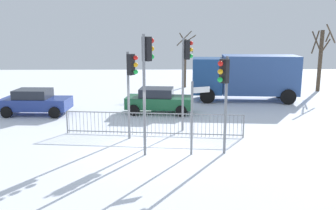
{
  "coord_description": "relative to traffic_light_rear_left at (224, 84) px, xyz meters",
  "views": [
    {
      "loc": [
        0.34,
        -14.01,
        4.79
      ],
      "look_at": [
        0.66,
        2.11,
        1.4
      ],
      "focal_mm": 38.3,
      "sensor_mm": 36.0,
      "label": 1
    }
  ],
  "objects": [
    {
      "name": "car_green_near",
      "position": [
        -2.54,
        7.21,
        -2.04
      ],
      "size": [
        3.97,
        2.29,
        1.47
      ],
      "rotation": [
        0.0,
        0.0,
        -0.12
      ],
      "color": "#195933",
      "rests_on": "ground"
    },
    {
      "name": "direction_sign_post",
      "position": [
        -1.15,
        0.01,
        -1.18
      ],
      "size": [
        0.75,
        0.33,
        2.89
      ],
      "rotation": [
        0.0,
        0.0,
        0.37
      ],
      "color": "slate",
      "rests_on": "ground"
    },
    {
      "name": "traffic_light_foreground_right",
      "position": [
        -1.22,
        3.47,
        0.45
      ],
      "size": [
        0.53,
        0.39,
        4.43
      ],
      "rotation": [
        0.0,
        0.0,
        5.14
      ],
      "color": "slate",
      "rests_on": "ground"
    },
    {
      "name": "ground_plane",
      "position": [
        -2.72,
        0.66,
        -2.8
      ],
      "size": [
        60.0,
        60.0,
        0.0
      ],
      "primitive_type": "plane",
      "color": "white"
    },
    {
      "name": "bare_tree_centre",
      "position": [
        10.09,
        14.54,
        -0.13
      ],
      "size": [
        1.79,
        1.79,
        5.22
      ],
      "color": "#473828",
      "rests_on": "ground"
    },
    {
      "name": "bare_tree_left",
      "position": [
        -0.36,
        16.73,
        -0.46
      ],
      "size": [
        1.64,
        1.6,
        4.72
      ],
      "color": "#473828",
      "rests_on": "ground"
    },
    {
      "name": "car_blue_trailing",
      "position": [
        -9.61,
        6.93,
        -2.04
      ],
      "size": [
        3.89,
        2.11,
        1.47
      ],
      "rotation": [
        0.0,
        0.0,
        -0.06
      ],
      "color": "navy",
      "rests_on": "ground"
    },
    {
      "name": "traffic_light_rear_right",
      "position": [
        -2.92,
        0.06,
        0.6
      ],
      "size": [
        0.46,
        0.47,
        4.65
      ],
      "rotation": [
        0.0,
        0.0,
        5.52
      ],
      "color": "slate",
      "rests_on": "ground"
    },
    {
      "name": "delivery_truck",
      "position": [
        3.41,
        10.91,
        -1.07
      ],
      "size": [
        7.24,
        3.26,
        3.1
      ],
      "rotation": [
        0.0,
        0.0,
        3.05
      ],
      "color": "#33518C",
      "rests_on": "ground"
    },
    {
      "name": "traffic_light_mid_left",
      "position": [
        -3.69,
        2.1,
        0.04
      ],
      "size": [
        0.51,
        0.42,
        3.88
      ],
      "rotation": [
        0.0,
        0.0,
        4.18
      ],
      "color": "slate",
      "rests_on": "ground"
    },
    {
      "name": "traffic_light_rear_left",
      "position": [
        0.0,
        0.0,
        0.0
      ],
      "size": [
        0.47,
        0.46,
        3.83
      ],
      "rotation": [
        0.0,
        0.0,
        2.34
      ],
      "color": "slate",
      "rests_on": "ground"
    },
    {
      "name": "pedestrian_guard_railing",
      "position": [
        -2.75,
        2.6,
        -2.25
      ],
      "size": [
        8.21,
        0.99,
        1.07
      ],
      "rotation": [
        0.0,
        0.0,
        -0.11
      ],
      "color": "slate",
      "rests_on": "ground"
    }
  ]
}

